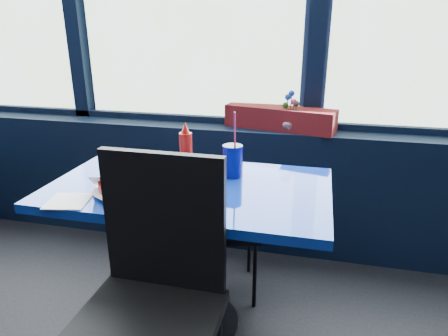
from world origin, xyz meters
TOP-DOWN VIEW (x-y plane):
  - window_sill at (0.00, 2.87)m, footprint 5.00×0.26m
  - near_table at (0.30, 2.00)m, footprint 1.20×0.70m
  - chair_near_front at (0.33, 1.50)m, footprint 0.46×0.47m
  - chair_near_back at (0.35, 2.24)m, footprint 0.45×0.46m
  - planter_box at (0.59, 2.87)m, footprint 0.69×0.31m
  - flower_vase at (0.66, 2.82)m, footprint 0.15×0.16m
  - food_basket at (0.10, 1.85)m, footprint 0.29×0.29m
  - ketchup_bottle at (0.22, 2.20)m, footprint 0.06×0.06m
  - soda_cup at (0.46, 2.15)m, footprint 0.09×0.09m
  - napkin at (-0.11, 1.72)m, footprint 0.18×0.18m

SIDE VIEW (x-z plane):
  - window_sill at x=0.00m, z-range 0.00..0.80m
  - chair_near_back at x=0.35m, z-range 0.06..0.88m
  - near_table at x=0.30m, z-range 0.19..0.94m
  - chair_near_front at x=0.33m, z-range 0.08..1.09m
  - napkin at x=-0.11m, z-range 0.75..0.75m
  - food_basket at x=0.10m, z-range 0.74..0.84m
  - soda_cup at x=0.46m, z-range 0.67..0.98m
  - ketchup_bottle at x=0.22m, z-range 0.74..0.96m
  - planter_box at x=0.59m, z-range 0.80..0.93m
  - flower_vase at x=0.66m, z-range 0.75..0.99m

